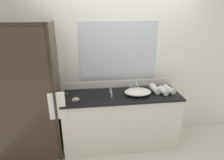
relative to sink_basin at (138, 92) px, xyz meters
The scene contains 12 objects.
ground_plane 0.97m from the sink_basin, behind, with size 8.00×8.00×0.00m, color silver.
wall_back_with_mirror 0.57m from the sink_basin, 124.88° to the left, with size 4.40×0.06×2.60m.
vanity_cabinet 0.55m from the sink_basin, behind, with size 1.80×0.58×0.90m.
shower_enclosure 1.53m from the sink_basin, behind, with size 1.20×0.59×2.00m.
sink_basin is the anchor object (origin of this frame).
faucet 0.20m from the sink_basin, 90.00° to the left, with size 0.17×0.16×0.15m.
soap_dish 0.95m from the sink_basin, behind, with size 0.10×0.07×0.04m.
amenity_bottle_lotion 0.42m from the sink_basin, 165.28° to the left, with size 0.03×0.03×0.09m.
amenity_bottle_shampoo 0.42m from the sink_basin, behind, with size 0.02×0.02×0.10m.
rolled_towel_near_edge 0.51m from the sink_basin, ahead, with size 0.09×0.09×0.22m, color white.
rolled_towel_middle 0.40m from the sink_basin, ahead, with size 0.10×0.10×0.20m, color white.
rolled_towel_far_edge 0.30m from the sink_basin, 11.67° to the left, with size 0.10×0.10×0.23m, color white.
Camera 1 is at (-0.50, -2.63, 2.14)m, focal length 30.70 mm.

